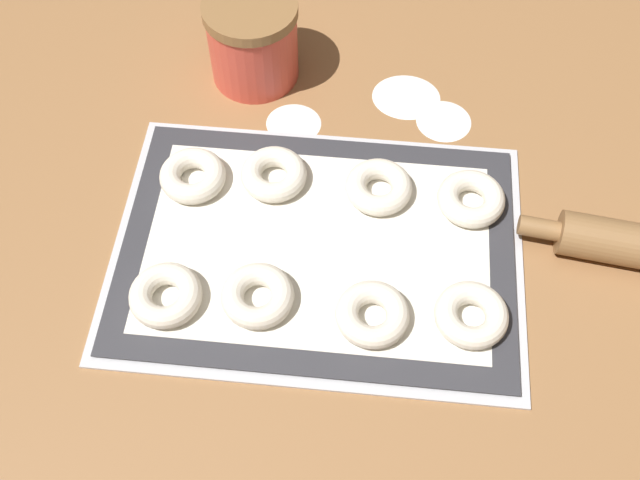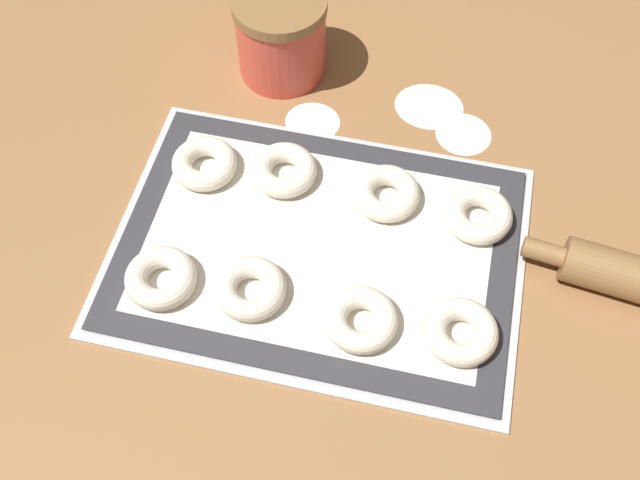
# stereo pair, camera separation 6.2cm
# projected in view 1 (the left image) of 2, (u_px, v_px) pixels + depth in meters

# --- Properties ---
(ground_plane) EXTENTS (2.80, 2.80, 0.00)m
(ground_plane) POSITION_uv_depth(u_px,v_px,m) (317.00, 254.00, 0.95)
(ground_plane) COLOR olive
(baking_tray) EXTENTS (0.52, 0.37, 0.01)m
(baking_tray) POSITION_uv_depth(u_px,v_px,m) (320.00, 249.00, 0.95)
(baking_tray) COLOR silver
(baking_tray) RESTS_ON ground_plane
(baking_mat) EXTENTS (0.49, 0.35, 0.00)m
(baking_mat) POSITION_uv_depth(u_px,v_px,m) (320.00, 247.00, 0.94)
(baking_mat) COLOR #333338
(baking_mat) RESTS_ON baking_tray
(bagel_front_far_left) EXTENTS (0.09, 0.09, 0.03)m
(bagel_front_far_left) POSITION_uv_depth(u_px,v_px,m) (166.00, 295.00, 0.89)
(bagel_front_far_left) COLOR silver
(bagel_front_far_left) RESTS_ON baking_mat
(bagel_front_mid_left) EXTENTS (0.09, 0.09, 0.03)m
(bagel_front_mid_left) POSITION_uv_depth(u_px,v_px,m) (258.00, 296.00, 0.89)
(bagel_front_mid_left) COLOR silver
(bagel_front_mid_left) RESTS_ON baking_mat
(bagel_front_mid_right) EXTENTS (0.09, 0.09, 0.03)m
(bagel_front_mid_right) POSITION_uv_depth(u_px,v_px,m) (372.00, 315.00, 0.87)
(bagel_front_mid_right) COLOR silver
(bagel_front_mid_right) RESTS_ON baking_mat
(bagel_front_far_right) EXTENTS (0.09, 0.09, 0.03)m
(bagel_front_far_right) POSITION_uv_depth(u_px,v_px,m) (471.00, 315.00, 0.87)
(bagel_front_far_right) COLOR silver
(bagel_front_far_right) RESTS_ON baking_mat
(bagel_back_far_left) EXTENTS (0.09, 0.09, 0.03)m
(bagel_back_far_left) POSITION_uv_depth(u_px,v_px,m) (193.00, 176.00, 0.98)
(bagel_back_far_left) COLOR silver
(bagel_back_far_left) RESTS_ON baking_mat
(bagel_back_mid_left) EXTENTS (0.09, 0.09, 0.03)m
(bagel_back_mid_left) POSITION_uv_depth(u_px,v_px,m) (274.00, 174.00, 0.98)
(bagel_back_mid_left) COLOR silver
(bagel_back_mid_left) RESTS_ON baking_mat
(bagel_back_mid_right) EXTENTS (0.09, 0.09, 0.03)m
(bagel_back_mid_right) POSITION_uv_depth(u_px,v_px,m) (379.00, 187.00, 0.97)
(bagel_back_mid_right) COLOR silver
(bagel_back_mid_right) RESTS_ON baking_mat
(bagel_back_far_right) EXTENTS (0.09, 0.09, 0.03)m
(bagel_back_far_right) POSITION_uv_depth(u_px,v_px,m) (471.00, 199.00, 0.96)
(bagel_back_far_right) COLOR silver
(bagel_back_far_right) RESTS_ON baking_mat
(flour_canister) EXTENTS (0.13, 0.13, 0.13)m
(flour_canister) POSITION_uv_depth(u_px,v_px,m) (253.00, 40.00, 1.06)
(flour_canister) COLOR #DB4C3D
(flour_canister) RESTS_ON ground_plane
(flour_patch_near) EXTENTS (0.10, 0.09, 0.00)m
(flour_patch_near) POSITION_uv_depth(u_px,v_px,m) (406.00, 96.00, 1.09)
(flour_patch_near) COLOR white
(flour_patch_near) RESTS_ON ground_plane
(flour_patch_far) EXTENTS (0.08, 0.08, 0.00)m
(flour_patch_far) POSITION_uv_depth(u_px,v_px,m) (444.00, 121.00, 1.06)
(flour_patch_far) COLOR white
(flour_patch_far) RESTS_ON ground_plane
(flour_patch_side) EXTENTS (0.08, 0.07, 0.00)m
(flour_patch_side) POSITION_uv_depth(u_px,v_px,m) (294.00, 123.00, 1.06)
(flour_patch_side) COLOR white
(flour_patch_side) RESTS_ON ground_plane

